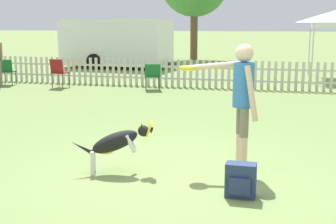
{
  "coord_description": "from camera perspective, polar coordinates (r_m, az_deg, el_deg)",
  "views": [
    {
      "loc": [
        1.29,
        -5.74,
        1.97
      ],
      "look_at": [
        -0.24,
        0.15,
        0.82
      ],
      "focal_mm": 50.0,
      "sensor_mm": 36.0,
      "label": 1
    }
  ],
  "objects": [
    {
      "name": "ground_plane",
      "position": [
        6.2,
        1.82,
        -7.79
      ],
      "size": [
        240.0,
        240.0,
        0.0
      ],
      "primitive_type": "plane",
      "color": "olive"
    },
    {
      "name": "folding_chair_blue_left",
      "position": [
        16.07,
        -19.05,
        4.9
      ],
      "size": [
        0.52,
        0.54,
        0.84
      ],
      "rotation": [
        0.0,
        0.0,
        3.36
      ],
      "color": "#333338",
      "rests_on": "ground_plane"
    },
    {
      "name": "frisbee_near_handler",
      "position": [
        7.38,
        -7.67,
        -4.76
      ],
      "size": [
        0.24,
        0.24,
        0.02
      ],
      "color": "yellow",
      "rests_on": "ground_plane"
    },
    {
      "name": "picket_fence",
      "position": [
        14.44,
        9.41,
        4.48
      ],
      "size": [
        25.89,
        0.04,
        0.87
      ],
      "color": "beige",
      "rests_on": "ground_plane"
    },
    {
      "name": "folding_chair_green_right",
      "position": [
        14.96,
        -13.18,
        4.96
      ],
      "size": [
        0.49,
        0.51,
        0.9
      ],
      "rotation": [
        0.0,
        0.0,
        3.03
      ],
      "color": "#333338",
      "rests_on": "ground_plane"
    },
    {
      "name": "backpack_on_grass",
      "position": [
        5.49,
        8.85,
        -8.24
      ],
      "size": [
        0.35,
        0.24,
        0.4
      ],
      "color": "navy",
      "rests_on": "ground_plane"
    },
    {
      "name": "leaping_dog",
      "position": [
        6.27,
        -6.21,
        -3.6
      ],
      "size": [
        1.08,
        0.51,
        0.71
      ],
      "rotation": [
        0.0,
        0.0,
        -1.24
      ],
      "color": "black",
      "rests_on": "ground_plane"
    },
    {
      "name": "equipment_trailer",
      "position": [
        21.33,
        -6.33,
        8.44
      ],
      "size": [
        5.63,
        2.44,
        2.15
      ],
      "rotation": [
        0.0,
        0.0,
        -0.09
      ],
      "color": "white",
      "rests_on": "ground_plane"
    },
    {
      "name": "handler_person",
      "position": [
        6.31,
        8.85,
        2.44
      ],
      "size": [
        1.11,
        0.44,
        1.71
      ],
      "rotation": [
        0.0,
        0.0,
        -4.38
      ],
      "color": "beige",
      "rests_on": "ground_plane"
    },
    {
      "name": "folding_chair_center",
      "position": [
        14.1,
        -1.9,
        4.61
      ],
      "size": [
        0.6,
        0.61,
        0.79
      ],
      "rotation": [
        0.0,
        0.0,
        3.47
      ],
      "color": "#333338",
      "rests_on": "ground_plane"
    }
  ]
}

